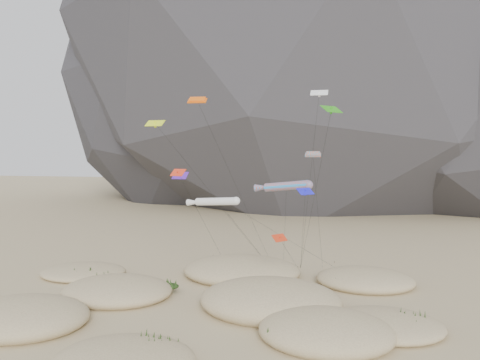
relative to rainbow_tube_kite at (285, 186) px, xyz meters
name	(u,v)px	position (x,y,z in m)	size (l,w,h in m)	color
ground	(221,319)	(-4.92, -12.61, -12.74)	(500.00, 500.00, 0.00)	#CCB789
dunes	(220,297)	(-6.33, -7.75, -12.01)	(50.51, 40.23, 4.12)	#CCB789
dune_grass	(221,299)	(-5.85, -8.95, -11.88)	(42.90, 28.55, 1.59)	black
kite_stakes	(274,264)	(-2.80, 11.02, -12.59)	(20.39, 8.36, 0.30)	#3F2D1E
rainbow_tube_kite	(285,186)	(0.00, 0.00, 0.00)	(7.63, 14.57, 13.61)	#E83E18
white_tube_kite	(214,202)	(-7.75, -4.96, -1.59)	(7.17, 19.83, 11.89)	silver
orange_parafoil	(198,103)	(-11.29, 0.57, 10.62)	(8.22, 16.36, 24.16)	#EA5B0C
multi_parafoil	(313,157)	(3.54, -0.79, 3.71)	(1.92, 12.25, 17.09)	#F9461A
delta_kites	(254,151)	(-3.74, -0.39, 4.32)	(24.89, 20.24, 24.73)	#4E1CA8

